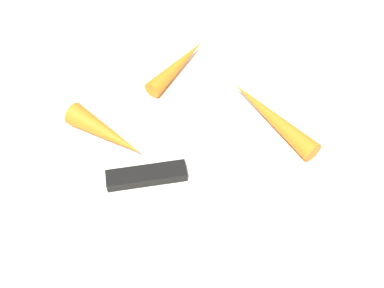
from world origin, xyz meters
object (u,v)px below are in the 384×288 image
(carrot_longest, at_px, (271,116))
(carrot_shortest, at_px, (106,133))
(carrot_medium, at_px, (178,65))
(cutting_board, at_px, (192,147))
(knife, at_px, (158,174))

(carrot_longest, xyz_separation_m, carrot_shortest, (-0.13, -0.15, 0.00))
(carrot_longest, distance_m, carrot_medium, 0.14)
(cutting_board, relative_size, carrot_shortest, 3.42)
(knife, xyz_separation_m, carrot_shortest, (-0.08, -0.00, 0.01))
(carrot_medium, bearing_deg, knife, -150.57)
(knife, bearing_deg, carrot_shortest, 130.94)
(cutting_board, height_order, carrot_medium, carrot_medium)
(cutting_board, xyz_separation_m, carrot_shortest, (-0.08, -0.06, 0.02))
(knife, height_order, carrot_shortest, carrot_shortest)
(knife, distance_m, carrot_shortest, 0.08)
(carrot_longest, bearing_deg, carrot_shortest, 59.05)
(cutting_board, distance_m, carrot_medium, 0.12)
(carrot_medium, bearing_deg, carrot_shortest, -179.81)
(knife, xyz_separation_m, carrot_medium, (-0.09, 0.14, 0.01))
(cutting_board, height_order, carrot_longest, carrot_longest)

